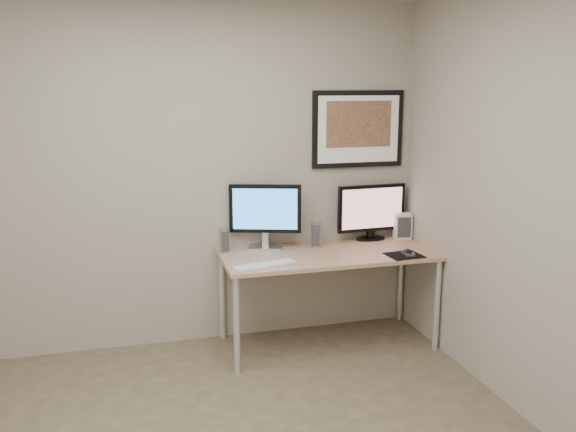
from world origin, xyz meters
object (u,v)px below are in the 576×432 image
monitor_large (265,213)px  monitor_tv (371,211)px  desk (328,261)px  framed_art (358,129)px  fan_unit (402,226)px  keyboard (265,265)px  speaker_right (316,234)px  speaker_left (224,241)px

monitor_large → monitor_tv: (0.88, 0.04, -0.04)m
desk → monitor_tv: 0.62m
framed_art → fan_unit: bearing=-13.6°
desk → monitor_tv: (0.46, 0.27, 0.31)m
monitor_tv → keyboard: 1.13m
speaker_right → fan_unit: fan_unit is taller
desk → fan_unit: size_ratio=7.60×
monitor_tv → fan_unit: monitor_tv is taller
desk → monitor_large: bearing=151.1°
monitor_large → speaker_left: monitor_large is taller
framed_art → keyboard: framed_art is taller
speaker_left → desk: bearing=-28.8°
monitor_tv → fan_unit: bearing=-9.4°
speaker_right → desk: bearing=-56.0°
keyboard → fan_unit: size_ratio=2.21×
framed_art → keyboard: bearing=-148.2°
monitor_large → speaker_left: (-0.33, -0.03, -0.19)m
monitor_large → speaker_left: bearing=-157.7°
speaker_left → monitor_large: bearing=-8.7°
monitor_tv → fan_unit: 0.30m
framed_art → fan_unit: size_ratio=3.56×
keyboard → speaker_right: bearing=25.0°
monitor_tv → speaker_left: bearing=-180.0°
desk → fan_unit: bearing=18.6°
monitor_large → desk: bearing=-11.0°
framed_art → speaker_left: bearing=-173.7°
speaker_right → framed_art: bearing=43.9°
framed_art → monitor_large: bearing=-173.0°
fan_unit → desk: bearing=-154.1°
desk → monitor_tv: size_ratio=2.77×
monitor_large → keyboard: monitor_large is taller
fan_unit → keyboard: bearing=-152.6°
framed_art → keyboard: (-0.89, -0.55, -0.88)m
monitor_tv → speaker_left: size_ratio=3.17×
framed_art → monitor_large: size_ratio=1.41×
speaker_left → fan_unit: (1.47, 0.03, 0.01)m
framed_art → monitor_large: (-0.78, -0.10, -0.62)m
desk → fan_unit: 0.78m
desk → keyboard: bearing=-158.0°
framed_art → speaker_right: 0.89m
desk → speaker_right: speaker_right is taller
speaker_right → fan_unit: bearing=26.9°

